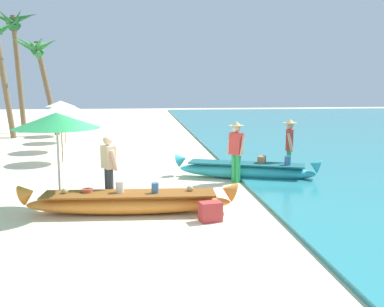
% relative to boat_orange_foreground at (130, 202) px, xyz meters
% --- Properties ---
extents(ground_plane, '(80.00, 80.00, 0.00)m').
position_rel_boat_orange_foreground_xyz_m(ground_plane, '(0.22, 0.54, -0.26)').
color(ground_plane, beige).
extents(boat_orange_foreground, '(4.82, 1.01, 0.75)m').
position_rel_boat_orange_foreground_xyz_m(boat_orange_foreground, '(0.00, 0.00, 0.00)').
color(boat_orange_foreground, orange).
rests_on(boat_orange_foreground, ground).
extents(boat_cyan_midground, '(4.24, 2.06, 0.76)m').
position_rel_boat_orange_foreground_xyz_m(boat_cyan_midground, '(3.40, 3.16, 0.02)').
color(boat_cyan_midground, '#33B2BC').
rests_on(boat_cyan_midground, ground).
extents(person_vendor_hatted, '(0.52, 0.54, 1.78)m').
position_rel_boat_orange_foreground_xyz_m(person_vendor_hatted, '(2.99, 2.75, 0.77)').
color(person_vendor_hatted, green).
rests_on(person_vendor_hatted, ground).
extents(person_tourist_customer, '(0.45, 0.57, 1.67)m').
position_rel_boat_orange_foreground_xyz_m(person_tourist_customer, '(-0.47, 0.62, 0.69)').
color(person_tourist_customer, '#333842').
rests_on(person_tourist_customer, ground).
extents(person_vendor_assistant, '(0.44, 0.59, 1.78)m').
position_rel_boat_orange_foreground_xyz_m(person_vendor_assistant, '(4.79, 3.39, 0.77)').
color(person_vendor_assistant, green).
rests_on(person_vendor_assistant, ground).
extents(patio_umbrella_large, '(1.91, 1.91, 2.21)m').
position_rel_boat_orange_foreground_xyz_m(patio_umbrella_large, '(-1.57, 0.48, 1.76)').
color(patio_umbrella_large, '#B7B7BC').
rests_on(patio_umbrella_large, ground).
extents(parasol_row_0, '(1.60, 1.60, 1.91)m').
position_rel_boat_orange_foreground_xyz_m(parasol_row_0, '(-2.56, 6.69, 1.49)').
color(parasol_row_0, '#8E6B47').
rests_on(parasol_row_0, ground).
extents(parasol_row_1, '(1.60, 1.60, 1.91)m').
position_rel_boat_orange_foreground_xyz_m(parasol_row_1, '(-3.20, 9.47, 1.49)').
color(parasol_row_1, '#8E6B47').
rests_on(parasol_row_1, ground).
extents(parasol_row_2, '(1.60, 1.60, 1.91)m').
position_rel_boat_orange_foreground_xyz_m(parasol_row_2, '(-3.37, 12.34, 1.49)').
color(parasol_row_2, '#8E6B47').
rests_on(parasol_row_2, ground).
extents(parasol_row_3, '(1.60, 1.60, 1.91)m').
position_rel_boat_orange_foreground_xyz_m(parasol_row_3, '(-3.98, 14.97, 1.49)').
color(parasol_row_3, '#8E6B47').
rests_on(parasol_row_3, ground).
extents(palm_tree_leaning_seaward, '(2.78, 2.67, 6.92)m').
position_rel_boat_orange_foreground_xyz_m(palm_tree_leaning_seaward, '(-6.70, 17.05, 5.36)').
color(palm_tree_leaning_seaward, brown).
rests_on(palm_tree_leaning_seaward, ground).
extents(palm_tree_mid_cluster, '(2.54, 2.86, 5.41)m').
position_rel_boat_orange_foreground_xyz_m(palm_tree_mid_cluster, '(-5.13, 15.60, 4.07)').
color(palm_tree_mid_cluster, brown).
rests_on(palm_tree_mid_cluster, ground).
extents(cooler_box, '(0.50, 0.38, 0.41)m').
position_rel_boat_orange_foreground_xyz_m(cooler_box, '(1.69, -0.76, -0.05)').
color(cooler_box, '#C63838').
rests_on(cooler_box, ground).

